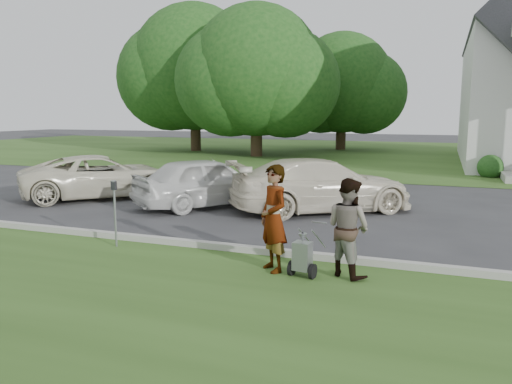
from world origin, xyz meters
The scene contains 14 objects.
ground centered at (0.00, 0.00, 0.00)m, with size 120.00×120.00×0.00m, color #333335.
grass_strip centered at (0.00, -3.00, 0.01)m, with size 80.00×7.00×0.01m, color #2F4F1B.
church_lawn centered at (0.00, 27.00, 0.01)m, with size 80.00×30.00×0.01m, color #2F4F1B.
curb centered at (0.00, 0.55, 0.07)m, with size 80.00×0.18×0.15m, color #9E9E93.
tree_left centered at (-8.01, 21.99, 5.11)m, with size 10.63×8.40×9.71m.
tree_far centered at (-14.01, 24.99, 5.69)m, with size 11.64×9.20×10.73m.
tree_back centered at (-4.01, 29.99, 4.73)m, with size 9.61×7.60×8.89m.
striping_cart centered at (1.29, -0.53, 0.37)m, with size 0.51×0.96×0.85m.
person_left centered at (0.71, -0.39, 0.97)m, with size 0.71×0.46×1.93m, color #999999.
person_right centered at (2.01, -0.20, 0.86)m, with size 0.84×0.65×1.73m, color #999999.
parking_meter_near centered at (-2.97, -0.01, 0.91)m, with size 0.10×0.09×1.44m.
car_a centered at (-7.28, 5.14, 0.72)m, with size 2.39×5.18×1.44m, color beige.
car_b centered at (-3.20, 4.91, 0.77)m, with size 1.81×4.49×1.53m, color silver.
car_c centered at (0.23, 5.37, 0.77)m, with size 2.16×5.32×1.54m, color beige.
Camera 1 is at (3.48, -8.67, 2.85)m, focal length 35.00 mm.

